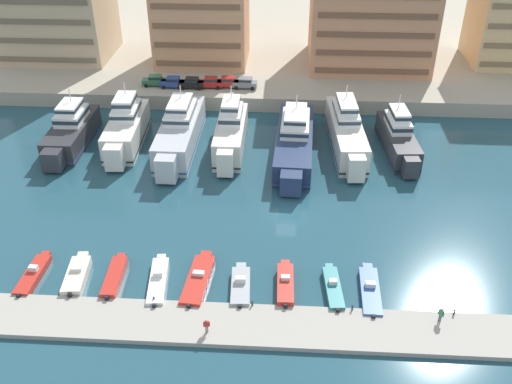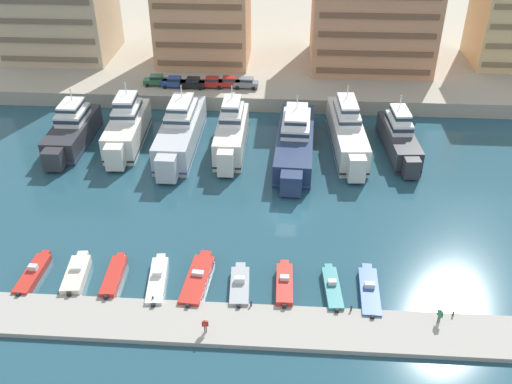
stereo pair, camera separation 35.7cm
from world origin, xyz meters
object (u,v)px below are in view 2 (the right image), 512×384
yacht_charcoal_far_left (72,130)px  car_black_mid_left (193,82)px  motorboat_teal_right (332,289)px  yacht_ivory_center_right (347,131)px  pedestrian_mid_deck (440,314)px  motorboat_cream_left (77,274)px  car_blue_left (174,82)px  motorboat_blue_far_right (369,291)px  car_green_far_left (156,80)px  yacht_ivory_left (127,127)px  yacht_charcoal_mid_right (399,138)px  motorboat_red_mid_right (284,285)px  motorboat_grey_center_right (240,286)px  car_grey_center_right (246,83)px  motorboat_red_mid_left (114,277)px  yacht_ivory_center_left (231,132)px  motorboat_white_center_left (158,281)px  car_red_center_left (212,82)px  yacht_silver_mid_left (180,131)px  motorboat_red_center (197,280)px  pedestrian_near_edge (205,325)px  car_red_center (229,82)px  yacht_navy_center (295,140)px

yacht_charcoal_far_left → car_black_mid_left: 22.25m
car_black_mid_left → motorboat_teal_right: bearing=-65.0°
yacht_ivory_center_right → pedestrian_mid_deck: bearing=-79.7°
motorboat_cream_left → car_blue_left: size_ratio=1.64×
motorboat_blue_far_right → car_green_far_left: car_green_far_left is taller
yacht_ivory_left → car_green_far_left: yacht_ivory_left is taller
yacht_charcoal_mid_right → car_green_far_left: bearing=157.2°
car_blue_left → car_black_mid_left: bearing=-2.9°
motorboat_red_mid_right → motorboat_cream_left: bearing=179.6°
yacht_ivory_left → motorboat_grey_center_right: size_ratio=2.60×
motorboat_red_mid_right → pedestrian_mid_deck: pedestrian_mid_deck is taller
motorboat_teal_right → car_grey_center_right: size_ratio=1.68×
motorboat_red_mid_left → motorboat_red_mid_right: motorboat_red_mid_right is taller
yacht_ivory_center_left → motorboat_white_center_left: size_ratio=2.12×
motorboat_blue_far_right → car_red_center_left: car_red_center_left is taller
yacht_silver_mid_left → motorboat_grey_center_right: bearing=-69.3°
motorboat_red_center → pedestrian_near_edge: size_ratio=5.48×
car_green_far_left → car_black_mid_left: bearing=-6.8°
yacht_ivory_left → car_black_mid_left: bearing=64.8°
yacht_ivory_center_right → pedestrian_mid_deck: yacht_ivory_center_right is taller
yacht_charcoal_mid_right → motorboat_red_center: bearing=-129.5°
motorboat_grey_center_right → car_grey_center_right: size_ratio=1.59×
yacht_silver_mid_left → car_red_center: 17.53m
car_grey_center_right → pedestrian_mid_deck: car_grey_center_right is taller
yacht_navy_center → motorboat_teal_right: bearing=-81.9°
car_red_center_left → pedestrian_mid_deck: car_red_center_left is taller
motorboat_red_center → car_red_center: car_red_center is taller
pedestrian_mid_deck → yacht_charcoal_far_left: bearing=144.2°
yacht_charcoal_far_left → car_grey_center_right: bearing=34.8°
yacht_ivory_center_right → motorboat_red_mid_left: bearing=-130.1°
motorboat_teal_right → yacht_ivory_center_right: bearing=83.8°
yacht_charcoal_far_left → yacht_silver_mid_left: yacht_silver_mid_left is taller
yacht_charcoal_mid_right → motorboat_blue_far_right: yacht_charcoal_mid_right is taller
motorboat_red_center → car_green_far_left: bearing=106.8°
yacht_silver_mid_left → motorboat_cream_left: bearing=-101.2°
pedestrian_near_edge → pedestrian_mid_deck: bearing=7.0°
motorboat_red_mid_right → yacht_silver_mid_left: bearing=118.2°
yacht_charcoal_mid_right → motorboat_teal_right: yacht_charcoal_mid_right is taller
motorboat_red_mid_right → yacht_navy_center: bearing=88.4°
yacht_ivory_center_left → pedestrian_mid_deck: bearing=-55.6°
yacht_ivory_center_right → motorboat_cream_left: bearing=-134.2°
car_red_center_left → pedestrian_mid_deck: size_ratio=2.51×
motorboat_red_mid_left → car_grey_center_right: size_ratio=1.66×
motorboat_cream_left → motorboat_blue_far_right: bearing=-0.8°
motorboat_cream_left → motorboat_teal_right: motorboat_cream_left is taller
motorboat_blue_far_right → car_grey_center_right: size_ratio=1.91×
motorboat_red_mid_left → car_red_center_left: size_ratio=1.66×
car_green_far_left → car_blue_left: 3.18m
yacht_charcoal_mid_right → car_green_far_left: (-38.31, 16.11, 1.21)m
motorboat_red_mid_left → car_green_far_left: 46.37m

